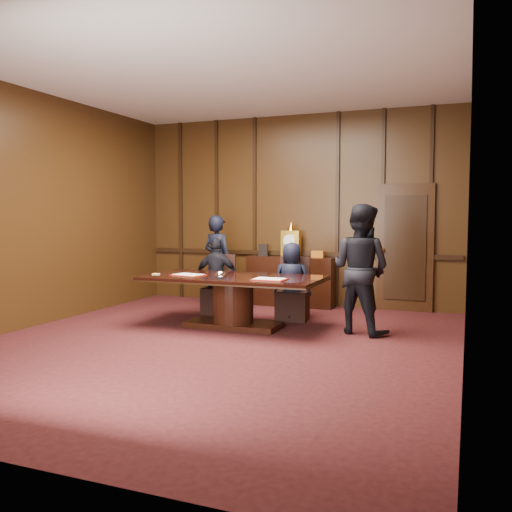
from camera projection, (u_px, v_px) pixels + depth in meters
The scene contains 13 objects.
room at pixel (221, 210), 6.91m from camera, with size 7.00×7.04×3.50m.
sideboard at pixel (291, 279), 9.92m from camera, with size 1.60×0.45×1.54m.
conference_table at pixel (233, 293), 7.99m from camera, with size 2.62×1.32×0.76m.
folder_left at pixel (188, 275), 8.09m from camera, with size 0.52×0.41×0.02m.
folder_right at pixel (269, 279), 7.54m from camera, with size 0.46×0.34×0.02m.
inkstand at pixel (220, 276), 7.55m from camera, with size 0.20×0.14×0.12m.
notepad at pixel (156, 274), 8.23m from camera, with size 0.10×0.07×0.01m, color #FFD57C.
chair_left at pixel (219, 297), 9.06m from camera, with size 0.54×0.54×0.99m.
chair_right at pixel (293, 301), 8.59m from camera, with size 0.54×0.54×0.99m.
signatory_left at pixel (217, 277), 8.96m from camera, with size 0.75×0.31×1.28m, color black.
signatory_right at pixel (292, 282), 8.49m from camera, with size 0.61×0.39×1.24m, color black.
witness_left at pixel (218, 261), 9.77m from camera, with size 0.60×0.40×1.66m, color black.
witness_right at pixel (361, 269), 7.57m from camera, with size 0.88×0.69×1.81m, color black.
Camera 1 is at (3.02, -6.15, 1.65)m, focal length 38.00 mm.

